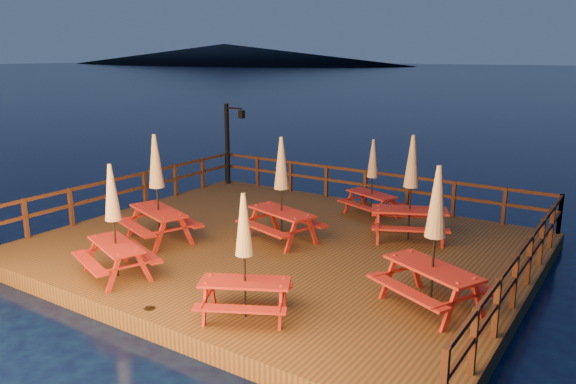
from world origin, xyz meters
name	(u,v)px	position (x,y,z in m)	size (l,w,h in m)	color
ground	(283,257)	(0.00, 0.00, 0.00)	(500.00, 500.00, 0.00)	black
deck	(283,250)	(0.00, 0.00, 0.20)	(12.00, 10.00, 0.40)	#482817
deck_piles	(283,268)	(0.00, 0.00, -0.30)	(11.44, 9.44, 1.40)	#3A2112
railing	(318,200)	(0.00, 1.78, 1.16)	(11.80, 9.75, 1.10)	#3A2112
lamp_post	(231,137)	(-5.39, 4.55, 2.20)	(0.85, 0.18, 3.00)	black
headland_left	(224,54)	(-160.00, 190.00, 4.50)	(180.00, 84.00, 9.00)	black
picnic_table_0	(411,186)	(2.62, 2.07, 1.85)	(2.45, 2.28, 2.79)	maroon
picnic_table_1	(372,177)	(0.83, 3.57, 1.61)	(2.01, 1.84, 2.33)	maroon
picnic_table_2	(281,188)	(-0.12, 0.13, 1.83)	(2.30, 2.07, 2.76)	maroon
picnic_table_3	(244,254)	(1.76, -3.85, 1.64)	(2.12, 1.99, 2.39)	maroon
picnic_table_4	(435,236)	(4.52, -1.56, 1.86)	(2.47, 2.30, 2.82)	maroon
picnic_table_5	(157,187)	(-2.80, -1.62, 1.87)	(2.40, 2.18, 2.82)	maroon
picnic_table_6	(114,219)	(-1.81, -3.85, 1.71)	(2.17, 1.98, 2.53)	maroon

